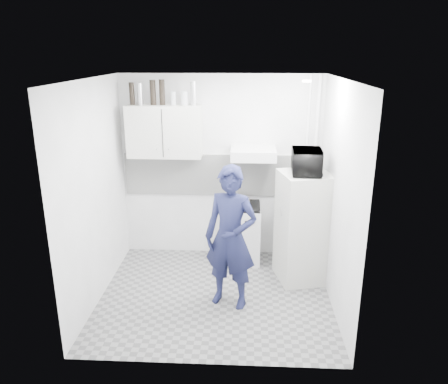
{
  "coord_description": "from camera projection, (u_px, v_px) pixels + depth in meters",
  "views": [
    {
      "loc": [
        0.35,
        -4.73,
        2.89
      ],
      "look_at": [
        0.09,
        0.3,
        1.25
      ],
      "focal_mm": 35.0,
      "sensor_mm": 36.0,
      "label": 1
    }
  ],
  "objects": [
    {
      "name": "person",
      "position": [
        231.0,
        238.0,
        4.99
      ],
      "size": [
        0.71,
        0.58,
        1.69
      ],
      "primitive_type": "imported",
      "rotation": [
        0.0,
        0.0,
        -0.32
      ],
      "color": "#181B3E",
      "rests_on": "floor"
    },
    {
      "name": "ceiling_spot_fixture",
      "position": [
        307.0,
        81.0,
        4.75
      ],
      "size": [
        0.1,
        0.1,
        0.02
      ],
      "primitive_type": "cylinder",
      "color": "white",
      "rests_on": "ceiling"
    },
    {
      "name": "fridge",
      "position": [
        303.0,
        227.0,
        5.61
      ],
      "size": [
        0.72,
        0.72,
        1.44
      ],
      "primitive_type": "cube",
      "rotation": [
        0.0,
        0.0,
        0.24
      ],
      "color": "silver",
      "rests_on": "floor"
    },
    {
      "name": "canister_b",
      "position": [
        184.0,
        98.0,
        5.74
      ],
      "size": [
        0.09,
        0.09,
        0.18
      ],
      "primitive_type": "cylinder",
      "color": "#B2B7BC",
      "rests_on": "upper_cabinet"
    },
    {
      "name": "canister_a",
      "position": [
        173.0,
        98.0,
        5.75
      ],
      "size": [
        0.07,
        0.07,
        0.18
      ],
      "primitive_type": "cylinder",
      "color": "#B2B7BC",
      "rests_on": "upper_cabinet"
    },
    {
      "name": "ceiling",
      "position": [
        214.0,
        79.0,
        4.6
      ],
      "size": [
        2.8,
        2.8,
        0.0
      ],
      "primitive_type": "plane",
      "color": "white",
      "rests_on": "wall_back"
    },
    {
      "name": "microwave",
      "position": [
        307.0,
        162.0,
        5.34
      ],
      "size": [
        0.54,
        0.38,
        0.29
      ],
      "primitive_type": "imported",
      "rotation": [
        0.0,
        0.0,
        1.52
      ],
      "color": "black",
      "rests_on": "fridge"
    },
    {
      "name": "stove",
      "position": [
        242.0,
        234.0,
        6.21
      ],
      "size": [
        0.5,
        0.5,
        0.8
      ],
      "primitive_type": "cube",
      "color": "white",
      "rests_on": "floor"
    },
    {
      "name": "stove_top",
      "position": [
        243.0,
        206.0,
        6.09
      ],
      "size": [
        0.48,
        0.48,
        0.03
      ],
      "primitive_type": "cube",
      "color": "black",
      "rests_on": "stove"
    },
    {
      "name": "saucepan",
      "position": [
        243.0,
        202.0,
        6.06
      ],
      "size": [
        0.19,
        0.19,
        0.1
      ],
      "primitive_type": "cylinder",
      "color": "silver",
      "rests_on": "stove_top"
    },
    {
      "name": "range_hood",
      "position": [
        253.0,
        154.0,
        5.85
      ],
      "size": [
        0.6,
        0.5,
        0.14
      ],
      "primitive_type": "cube",
      "color": "white",
      "rests_on": "wall_back"
    },
    {
      "name": "backsplash",
      "position": [
        221.0,
        175.0,
        6.21
      ],
      "size": [
        2.74,
        0.03,
        0.6
      ],
      "primitive_type": "cube",
      "color": "white",
      "rests_on": "wall_back"
    },
    {
      "name": "bottle_c",
      "position": [
        153.0,
        93.0,
        5.74
      ],
      "size": [
        0.08,
        0.08,
        0.32
      ],
      "primitive_type": "cylinder",
      "color": "black",
      "rests_on": "upper_cabinet"
    },
    {
      "name": "wall_left",
      "position": [
        95.0,
        194.0,
        5.07
      ],
      "size": [
        0.0,
        2.6,
        2.6
      ],
      "primitive_type": "plane",
      "rotation": [
        1.57,
        0.0,
        1.57
      ],
      "color": "white",
      "rests_on": "floor"
    },
    {
      "name": "pipe_b",
      "position": [
        305.0,
        171.0,
        6.06
      ],
      "size": [
        0.04,
        0.04,
        2.6
      ],
      "primitive_type": "cylinder",
      "color": "white",
      "rests_on": "floor"
    },
    {
      "name": "bottle_d",
      "position": [
        162.0,
        92.0,
        5.73
      ],
      "size": [
        0.07,
        0.07,
        0.33
      ],
      "primitive_type": "cylinder",
      "color": "black",
      "rests_on": "upper_cabinet"
    },
    {
      "name": "pipe_a",
      "position": [
        314.0,
        171.0,
        6.05
      ],
      "size": [
        0.05,
        0.05,
        2.6
      ],
      "primitive_type": "cylinder",
      "color": "white",
      "rests_on": "floor"
    },
    {
      "name": "wall_back",
      "position": [
        221.0,
        168.0,
        6.19
      ],
      "size": [
        2.8,
        0.0,
        2.8
      ],
      "primitive_type": "plane",
      "rotation": [
        1.57,
        0.0,
        0.0
      ],
      "color": "white",
      "rests_on": "floor"
    },
    {
      "name": "upper_cabinet",
      "position": [
        165.0,
        131.0,
        5.89
      ],
      "size": [
        1.0,
        0.35,
        0.7
      ],
      "primitive_type": "cube",
      "color": "silver",
      "rests_on": "wall_back"
    },
    {
      "name": "floor",
      "position": [
        215.0,
        295.0,
        5.4
      ],
      "size": [
        2.8,
        2.8,
        0.0
      ],
      "primitive_type": "plane",
      "color": "slate",
      "rests_on": "ground"
    },
    {
      "name": "bottle_a",
      "position": [
        132.0,
        94.0,
        5.76
      ],
      "size": [
        0.07,
        0.07,
        0.29
      ],
      "primitive_type": "cylinder",
      "color": "black",
      "rests_on": "upper_cabinet"
    },
    {
      "name": "bottle_e",
      "position": [
        193.0,
        93.0,
        5.72
      ],
      "size": [
        0.08,
        0.08,
        0.31
      ],
      "primitive_type": "cylinder",
      "color": "silver",
      "rests_on": "upper_cabinet"
    },
    {
      "name": "bottle_b",
      "position": [
        140.0,
        94.0,
        5.76
      ],
      "size": [
        0.07,
        0.07,
        0.28
      ],
      "primitive_type": "cylinder",
      "color": "silver",
      "rests_on": "upper_cabinet"
    },
    {
      "name": "wall_right",
      "position": [
        338.0,
        198.0,
        4.93
      ],
      "size": [
        0.0,
        2.6,
        2.6
      ],
      "primitive_type": "plane",
      "rotation": [
        1.57,
        0.0,
        -1.57
      ],
      "color": "white",
      "rests_on": "floor"
    }
  ]
}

